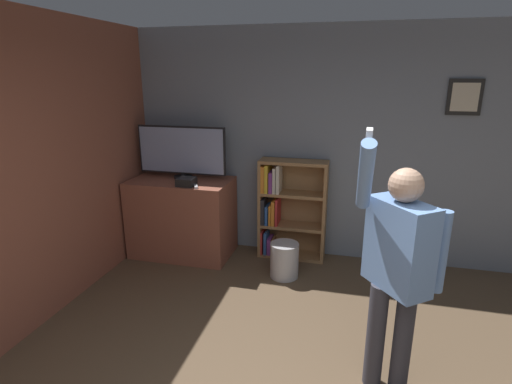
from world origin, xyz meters
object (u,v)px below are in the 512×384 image
Objects in this scene: bookshelf at (285,208)px; person at (397,262)px; television at (182,152)px; waste_bin at (284,260)px; game_console at (186,182)px.

person is at bearing -61.03° from bookshelf.
television reaches higher than bookshelf.
television is 0.58× the size of person.
television is 0.90× the size of bookshelf.
game_console is at bearing 175.80° from waste_bin.
bookshelf is at bearing 7.21° from television.
waste_bin is at bearing -4.20° from game_console.
waste_bin is at bearing -80.25° from bookshelf.
television is 2.96m from person.
bookshelf is 3.09× the size of waste_bin.
game_console is at bearing -59.88° from television.
television is 1.41m from bookshelf.
game_console is 0.16× the size of bookshelf.
bookshelf is (1.07, 0.45, -0.37)m from game_console.
waste_bin is (0.09, -0.54, -0.42)m from bookshelf.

